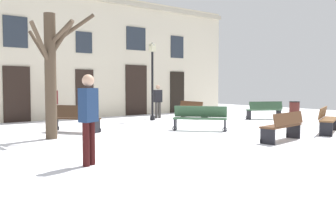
# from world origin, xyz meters

# --- Properties ---
(ground_plane) EXTENTS (29.65, 29.65, 0.00)m
(ground_plane) POSITION_xyz_m (0.00, 0.00, 0.00)
(ground_plane) COLOR white
(building_facade) EXTENTS (18.53, 0.60, 6.13)m
(building_facade) POSITION_xyz_m (-0.00, 8.32, 3.11)
(building_facade) COLOR beige
(building_facade) RESTS_ON ground
(tree_right_of_center) EXTENTS (2.09, 1.86, 3.84)m
(tree_right_of_center) POSITION_xyz_m (-3.85, 2.37, 2.09)
(tree_right_of_center) COLOR #4C3D2D
(tree_right_of_center) RESTS_ON ground
(streetlamp) EXTENTS (0.30, 0.30, 3.55)m
(streetlamp) POSITION_xyz_m (1.88, 5.17, 2.18)
(streetlamp) COLOR black
(streetlamp) RESTS_ON ground
(litter_bin) EXTENTS (0.45, 0.45, 0.92)m
(litter_bin) POSITION_xyz_m (6.09, 0.56, 0.46)
(litter_bin) COLOR #4C1E19
(litter_bin) RESTS_ON ground
(bench_near_center_tree) EXTENTS (1.70, 1.18, 0.85)m
(bench_near_center_tree) POSITION_xyz_m (6.36, 2.32, 0.44)
(bench_near_center_tree) COLOR #2D4C33
(bench_near_center_tree) RESTS_ON ground
(bench_far_corner) EXTENTS (1.57, 1.71, 0.87)m
(bench_far_corner) POSITION_xyz_m (1.00, 1.06, 0.46)
(bench_far_corner) COLOR #2D4C33
(bench_far_corner) RESTS_ON ground
(bench_by_litter_bin) EXTENTS (1.77, 0.74, 0.85)m
(bench_by_litter_bin) POSITION_xyz_m (1.18, -2.23, 0.44)
(bench_by_litter_bin) COLOR #51331E
(bench_by_litter_bin) RESTS_ON ground
(bench_back_to_back_right) EXTENTS (0.55, 1.77, 0.83)m
(bench_back_to_back_right) POSITION_xyz_m (4.10, 4.86, 0.44)
(bench_back_to_back_right) COLOR #51331E
(bench_back_to_back_right) RESTS_ON ground
(bench_near_lamp) EXTENTS (1.39, 1.79, 0.94)m
(bench_near_lamp) POSITION_xyz_m (-2.72, 3.41, 0.49)
(bench_near_lamp) COLOR #3D2819
(bench_near_lamp) RESTS_ON ground
(bench_facing_shops) EXTENTS (1.94, 1.16, 0.88)m
(bench_facing_shops) POSITION_xyz_m (3.92, -2.08, 0.47)
(bench_facing_shops) COLOR brown
(bench_facing_shops) RESTS_ON ground
(person_crossing_plaza) EXTENTS (0.40, 0.25, 1.63)m
(person_crossing_plaza) POSITION_xyz_m (-2.08, 7.00, 0.90)
(person_crossing_plaza) COLOR black
(person_crossing_plaza) RESTS_ON ground
(person_strolling) EXTENTS (0.40, 0.26, 1.62)m
(person_strolling) POSITION_xyz_m (2.72, 5.88, 0.89)
(person_strolling) COLOR #403D3A
(person_strolling) RESTS_ON ground
(person_by_shop_door) EXTENTS (0.44, 0.37, 1.84)m
(person_by_shop_door) POSITION_xyz_m (-4.63, -1.68, 1.03)
(person_by_shop_door) COLOR #350F0F
(person_by_shop_door) RESTS_ON ground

